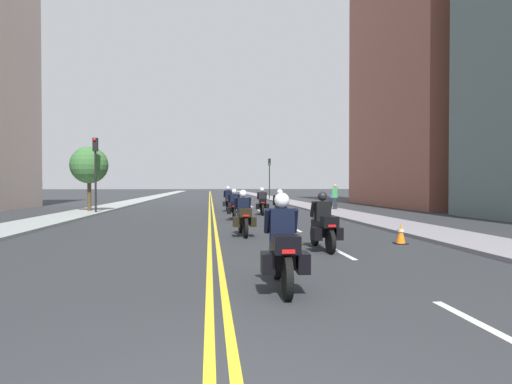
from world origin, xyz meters
TOP-DOWN VIEW (x-y plane):
  - ground_plane at (0.00, 48.00)m, footprint 264.00×264.00m
  - sidewalk_left at (-7.79, 48.00)m, footprint 2.48×144.00m
  - sidewalk_right at (7.79, 48.00)m, footprint 2.48×144.00m
  - centreline_yellow_inner at (-0.12, 48.00)m, footprint 0.12×132.00m
  - centreline_yellow_outer at (0.12, 48.00)m, footprint 0.12×132.00m
  - lane_dashes_white at (3.28, 29.00)m, footprint 0.14×56.40m
  - building_right_1 at (17.23, 31.19)m, footprint 6.71×15.95m
  - motorcycle_0 at (1.10, 4.19)m, footprint 0.78×2.19m
  - motorcycle_1 at (2.93, 8.37)m, footprint 0.77×2.12m
  - motorcycle_2 at (1.04, 11.86)m, footprint 0.78×2.25m
  - motorcycle_3 at (2.90, 15.33)m, footprint 0.78×2.26m
  - motorcycle_4 at (1.12, 18.68)m, footprint 0.77×2.22m
  - motorcycle_5 at (2.96, 22.14)m, footprint 0.78×2.14m
  - motorcycle_6 at (1.12, 25.72)m, footprint 0.77×2.23m
  - traffic_cone_1 at (5.54, 9.30)m, footprint 0.35×0.35m
  - traffic_light_near at (-6.95, 23.84)m, footprint 0.28×0.38m
  - traffic_light_far at (6.95, 47.49)m, footprint 0.28×0.38m
  - pedestrian_0 at (8.34, 25.42)m, footprint 0.50×0.34m
  - street_tree_0 at (-7.73, 25.34)m, footprint 2.35×2.35m

SIDE VIEW (x-z plane):
  - ground_plane at x=0.00m, z-range 0.00..0.00m
  - centreline_yellow_inner at x=-0.12m, z-range 0.00..0.01m
  - centreline_yellow_outer at x=0.12m, z-range 0.00..0.01m
  - lane_dashes_white at x=3.28m, z-range 0.00..0.01m
  - sidewalk_left at x=-7.79m, z-range 0.00..0.12m
  - sidewalk_right at x=7.79m, z-range 0.00..0.12m
  - traffic_cone_1 at x=5.54m, z-range 0.00..0.63m
  - motorcycle_3 at x=2.90m, z-range -0.15..1.43m
  - motorcycle_4 at x=1.12m, z-range -0.14..1.43m
  - motorcycle_1 at x=2.93m, z-range -0.14..1.44m
  - motorcycle_5 at x=2.96m, z-range -0.15..1.46m
  - motorcycle_6 at x=1.12m, z-range -0.17..1.50m
  - motorcycle_2 at x=1.04m, z-range -0.13..1.46m
  - motorcycle_0 at x=1.10m, z-range -0.14..1.49m
  - pedestrian_0 at x=8.34m, z-range 0.03..1.85m
  - street_tree_0 at x=-7.73m, z-range 0.91..5.12m
  - traffic_light_near at x=-6.95m, z-range 0.89..5.48m
  - traffic_light_far at x=6.95m, z-range 0.91..5.79m
  - building_right_1 at x=17.23m, z-range 0.00..26.24m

